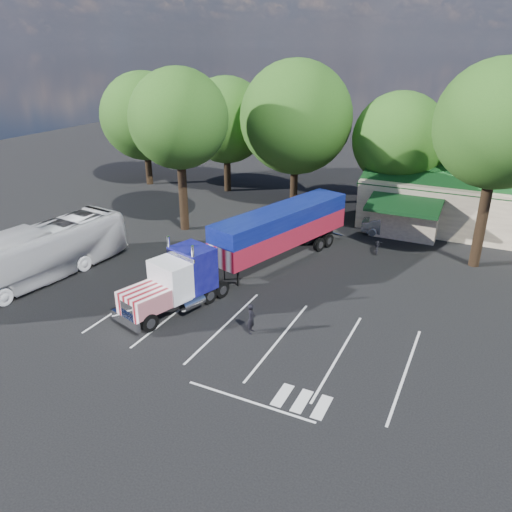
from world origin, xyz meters
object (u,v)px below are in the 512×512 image
at_px(tour_bus, 37,255).
at_px(silver_sedan, 390,226).
at_px(semi_truck, 257,239).
at_px(bicycle, 378,246).
at_px(woman, 251,318).

relative_size(tour_bus, silver_sedan, 2.85).
bearing_deg(semi_truck, bicycle, 63.19).
xyz_separation_m(woman, silver_sedan, (3.40, 17.91, -0.11)).
height_order(semi_truck, silver_sedan, semi_truck).
relative_size(semi_truck, silver_sedan, 4.27).
distance_m(woman, tour_bus, 15.16).
relative_size(woman, bicycle, 0.90).
bearing_deg(silver_sedan, semi_truck, 140.07).
height_order(semi_truck, woman, semi_truck).
relative_size(semi_truck, tour_bus, 1.50).
relative_size(bicycle, silver_sedan, 0.42).
bearing_deg(woman, silver_sedan, -23.72).
distance_m(semi_truck, tour_bus, 14.10).
height_order(tour_bus, silver_sedan, tour_bus).
bearing_deg(tour_bus, woman, 7.72).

